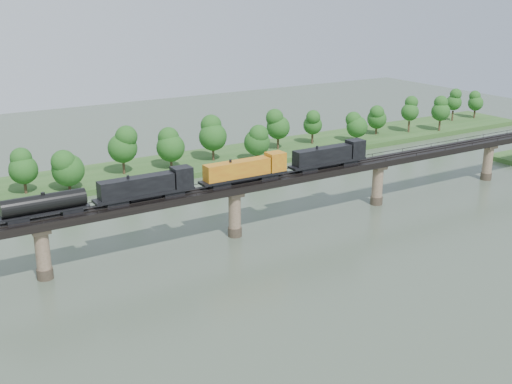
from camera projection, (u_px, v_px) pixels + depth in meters
ground at (319, 290)px, 113.01m from camera, size 400.00×400.00×0.00m
far_bank at (138, 172)px, 181.64m from camera, size 300.00×24.00×1.60m
bridge at (235, 212)px, 135.65m from camera, size 236.00×30.00×11.50m
bridge_superstructure at (234, 183)px, 133.70m from camera, size 220.00×4.90×0.75m
far_treeline at (114, 151)px, 171.45m from camera, size 289.06×17.54×13.60m
freight_train at (213, 176)px, 130.52m from camera, size 81.34×3.17×5.60m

